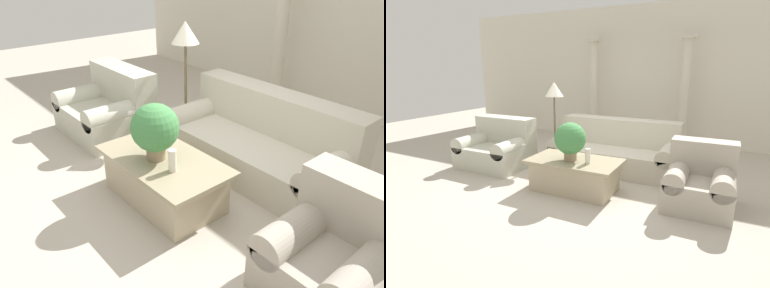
{
  "view_description": "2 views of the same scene",
  "coord_description": "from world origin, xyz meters",
  "views": [
    {
      "loc": [
        2.61,
        -2.22,
        2.24
      ],
      "look_at": [
        0.11,
        -0.07,
        0.56
      ],
      "focal_mm": 35.0,
      "sensor_mm": 36.0,
      "label": 1
    },
    {
      "loc": [
        1.95,
        -4.1,
        1.79
      ],
      "look_at": [
        0.0,
        -0.21,
        0.67
      ],
      "focal_mm": 28.0,
      "sensor_mm": 36.0,
      "label": 2
    }
  ],
  "objects": [
    {
      "name": "armchair",
      "position": [
        1.74,
        -0.1,
        0.34
      ],
      "size": [
        0.83,
        0.87,
        0.84
      ],
      "color": "#ADA393",
      "rests_on": "ground_plane"
    },
    {
      "name": "loveseat",
      "position": [
        -1.78,
        0.04,
        0.35
      ],
      "size": [
        1.19,
        0.98,
        0.88
      ],
      "color": "beige",
      "rests_on": "ground_plane"
    },
    {
      "name": "ground_plane",
      "position": [
        0.0,
        0.0,
        0.0
      ],
      "size": [
        16.0,
        16.0,
        0.0
      ],
      "primitive_type": "plane",
      "color": "#BCB2A3"
    },
    {
      "name": "pillar_candle",
      "position": [
        0.28,
        -0.45,
        0.58
      ],
      "size": [
        0.08,
        0.08,
        0.22
      ],
      "color": "silver",
      "rests_on": "coffee_table"
    },
    {
      "name": "sofa_long",
      "position": [
        0.23,
        0.84,
        0.34
      ],
      "size": [
        2.19,
        0.98,
        0.88
      ],
      "color": "beige",
      "rests_on": "ground_plane"
    },
    {
      "name": "column_right",
      "position": [
        1.09,
        2.71,
        1.24
      ],
      "size": [
        0.3,
        0.3,
        2.42
      ],
      "color": "beige",
      "rests_on": "ground_plane"
    },
    {
      "name": "floor_lamp",
      "position": [
        -0.97,
        0.74,
        1.28
      ],
      "size": [
        0.35,
        0.35,
        1.52
      ],
      "color": "brown",
      "rests_on": "ground_plane"
    },
    {
      "name": "coffee_table",
      "position": [
        0.03,
        -0.38,
        0.24
      ],
      "size": [
        1.35,
        0.76,
        0.47
      ],
      "color": "tan",
      "rests_on": "ground_plane"
    },
    {
      "name": "column_left",
      "position": [
        -1.03,
        2.71,
        1.24
      ],
      "size": [
        0.3,
        0.3,
        2.42
      ],
      "color": "beige",
      "rests_on": "ground_plane"
    },
    {
      "name": "potted_plant",
      "position": [
        -0.01,
        -0.42,
        0.79
      ],
      "size": [
        0.46,
        0.46,
        0.56
      ],
      "color": "#937F60",
      "rests_on": "coffee_table"
    },
    {
      "name": "wall_back",
      "position": [
        0.0,
        3.17,
        1.6
      ],
      "size": [
        10.0,
        0.06,
        3.2
      ],
      "color": "silver",
      "rests_on": "ground_plane"
    }
  ]
}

